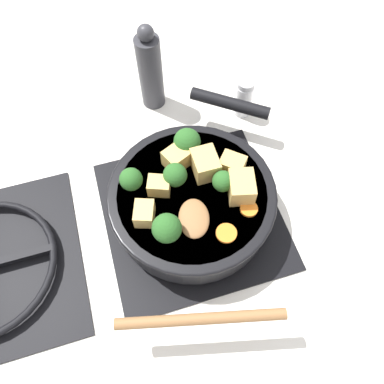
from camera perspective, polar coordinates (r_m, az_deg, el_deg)
ground_plane at (r=0.68m, az=-0.00°, el=-3.51°), size 2.40×2.40×0.00m
front_burner_grate at (r=0.67m, az=-0.00°, el=-3.07°), size 0.31×0.31×0.03m
skillet_pan at (r=0.63m, az=0.07°, el=-1.00°), size 0.37×0.34×0.06m
wooden_spoon at (r=0.55m, az=0.86°, el=-12.06°), size 0.22×0.23×0.02m
tofu_cube_center_large at (r=0.62m, az=-2.23°, el=5.25°), size 0.05×0.05×0.03m
tofu_cube_near_handle at (r=0.60m, az=-5.04°, el=0.95°), size 0.04×0.04×0.03m
tofu_cube_east_chunk at (r=0.61m, az=2.02°, el=4.25°), size 0.05×0.04×0.04m
tofu_cube_west_chunk at (r=0.58m, az=-7.27°, el=-3.28°), size 0.04×0.04×0.03m
tofu_cube_back_piece at (r=0.59m, az=7.53°, el=0.75°), size 0.06×0.05×0.04m
tofu_cube_front_piece at (r=0.62m, az=6.16°, el=4.12°), size 0.05×0.05×0.03m
broccoli_floret_near_spoon at (r=0.55m, az=-3.86°, el=-5.54°), size 0.04×0.04×0.05m
broccoli_floret_center_top at (r=0.63m, az=-0.75°, el=7.67°), size 0.05×0.05×0.05m
broccoli_floret_east_rim at (r=0.60m, az=-9.27°, el=1.90°), size 0.04×0.04×0.04m
broccoli_floret_west_rim at (r=0.59m, az=-2.59°, el=2.59°), size 0.04×0.04×0.05m
broccoli_floret_north_edge at (r=0.59m, az=4.72°, el=1.62°), size 0.03×0.03×0.04m
carrot_slice_orange_thin at (r=0.60m, az=8.66°, el=-2.55°), size 0.03×0.03×0.01m
carrot_slice_near_center at (r=0.58m, az=5.26°, el=-6.28°), size 0.03×0.03×0.01m
pepper_mill at (r=0.78m, az=-6.48°, el=17.92°), size 0.05×0.05×0.19m
salt_shaker at (r=0.79m, az=7.87°, el=14.05°), size 0.04×0.04×0.09m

